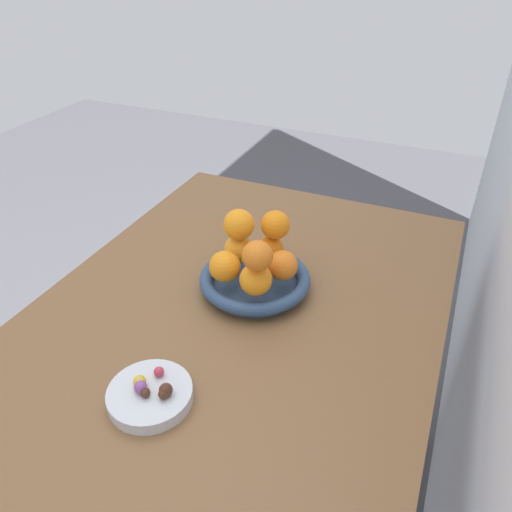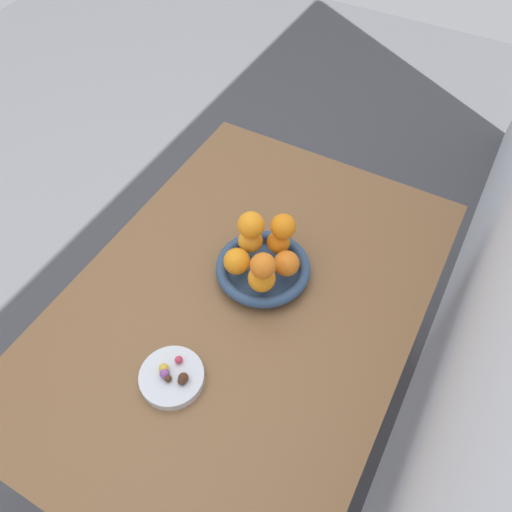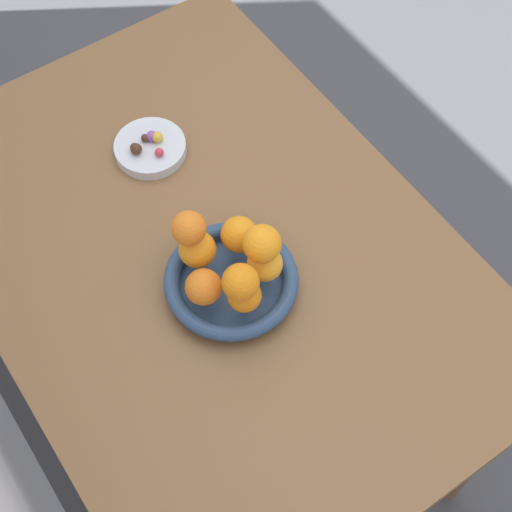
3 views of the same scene
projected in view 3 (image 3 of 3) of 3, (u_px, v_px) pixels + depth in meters
The scene contains 18 objects.
ground_plane at pixel (222, 401), 1.99m from camera, with size 6.00×6.00×0.00m, color #4C4C51.
dining_table at pixel (209, 274), 1.43m from camera, with size 1.10×0.76×0.74m.
fruit_bowl at pixel (231, 281), 1.30m from camera, with size 0.22×0.22×0.04m.
candy_dish at pixel (150, 148), 1.45m from camera, with size 0.13×0.13×0.02m, color silver.
orange_0 at pixel (239, 234), 1.28m from camera, with size 0.06×0.06×0.06m, color orange.
orange_1 at pixel (197, 249), 1.27m from camera, with size 0.06×0.06×0.06m, color orange.
orange_2 at pixel (204, 287), 1.24m from camera, with size 0.06×0.06×0.06m, color orange.
orange_3 at pixel (244, 295), 1.23m from camera, with size 0.06×0.06×0.06m, color orange.
orange_4 at pixel (265, 264), 1.26m from camera, with size 0.06×0.06×0.06m, color orange.
orange_5 at pixel (241, 282), 1.18m from camera, with size 0.06×0.06×0.06m, color orange.
orange_6 at pixel (262, 244), 1.21m from camera, with size 0.06×0.06×0.06m, color orange.
orange_7 at pixel (189, 228), 1.22m from camera, with size 0.06×0.06×0.06m, color orange.
candy_ball_0 at pixel (157, 137), 1.44m from camera, with size 0.02×0.02×0.02m, color gold.
candy_ball_1 at pixel (138, 148), 1.43m from camera, with size 0.02×0.02×0.02m, color #472819.
candy_ball_2 at pixel (159, 152), 1.42m from camera, with size 0.02×0.02×0.02m, color #C6384C.
candy_ball_3 at pixel (152, 136), 1.44m from camera, with size 0.02×0.02×0.02m, color #8C4C99.
candy_ball_4 at pixel (133, 148), 1.43m from camera, with size 0.02×0.02×0.02m, color #472819.
candy_ball_5 at pixel (145, 138), 1.44m from camera, with size 0.02×0.02×0.02m, color #472819.
Camera 3 is at (-0.63, 0.33, 1.89)m, focal length 55.00 mm.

